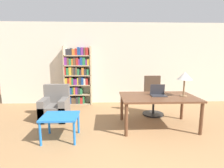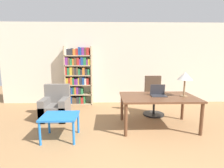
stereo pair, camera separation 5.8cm
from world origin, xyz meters
The scene contains 8 objects.
wall_back centered at (0.00, 4.53, 1.35)m, with size 8.00×0.06×2.70m.
desk centered at (0.71, 2.36, 0.64)m, with size 1.67×1.03×0.72m.
laptop centered at (0.72, 2.41, 0.78)m, with size 0.34×0.24×0.25m.
table_lamp centered at (1.28, 2.34, 1.16)m, with size 0.33×0.33×0.54m.
office_chair centered at (0.85, 3.24, 0.45)m, with size 0.57×0.57×1.07m.
side_table_blue centered at (-1.35, 1.84, 0.41)m, with size 0.68×0.58×0.48m.
armchair centered at (-1.76, 2.96, 0.29)m, with size 0.65×0.68×0.87m.
bookshelf centered at (-1.41, 4.34, 0.97)m, with size 0.89×0.28×1.92m.
Camera 1 is at (-0.49, -1.43, 1.62)m, focal length 28.00 mm.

